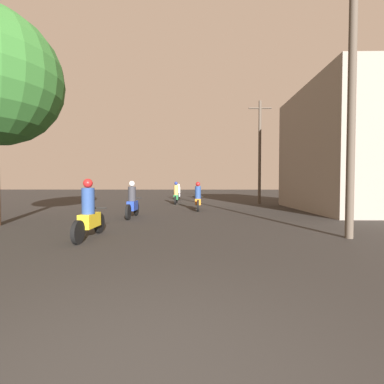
% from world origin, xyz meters
% --- Properties ---
extents(motorcycle_yellow, '(0.60, 1.94, 1.57)m').
position_xyz_m(motorcycle_yellow, '(-2.33, 5.18, 0.63)').
color(motorcycle_yellow, black).
rests_on(motorcycle_yellow, ground_plane).
extents(motorcycle_blue, '(0.60, 2.00, 1.55)m').
position_xyz_m(motorcycle_blue, '(-2.22, 9.30, 0.63)').
color(motorcycle_blue, black).
rests_on(motorcycle_blue, ground_plane).
extents(motorcycle_orange, '(0.60, 2.03, 1.54)m').
position_xyz_m(motorcycle_orange, '(0.58, 12.37, 0.62)').
color(motorcycle_orange, black).
rests_on(motorcycle_orange, ground_plane).
extents(motorcycle_green, '(0.60, 2.05, 1.58)m').
position_xyz_m(motorcycle_green, '(-0.95, 16.81, 0.64)').
color(motorcycle_green, black).
rests_on(motorcycle_green, ground_plane).
extents(motorcycle_silver, '(0.60, 1.96, 1.42)m').
position_xyz_m(motorcycle_silver, '(-1.07, 21.17, 0.57)').
color(motorcycle_silver, black).
rests_on(motorcycle_silver, ground_plane).
extents(motorcycle_red, '(0.60, 1.98, 1.59)m').
position_xyz_m(motorcycle_red, '(0.75, 23.52, 0.64)').
color(motorcycle_red, black).
rests_on(motorcycle_red, ground_plane).
extents(building_right_near, '(5.41, 7.45, 6.54)m').
position_xyz_m(building_right_near, '(8.83, 12.35, 3.27)').
color(building_right_near, gray).
rests_on(building_right_near, ground_plane).
extents(utility_pole_near, '(1.60, 0.20, 8.07)m').
position_xyz_m(utility_pole_near, '(4.51, 5.29, 4.20)').
color(utility_pole_near, '#4C4238').
rests_on(utility_pole_near, ground_plane).
extents(utility_pole_far, '(1.60, 0.20, 7.23)m').
position_xyz_m(utility_pole_far, '(4.97, 16.73, 3.78)').
color(utility_pole_far, '#4C4238').
rests_on(utility_pole_far, ground_plane).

